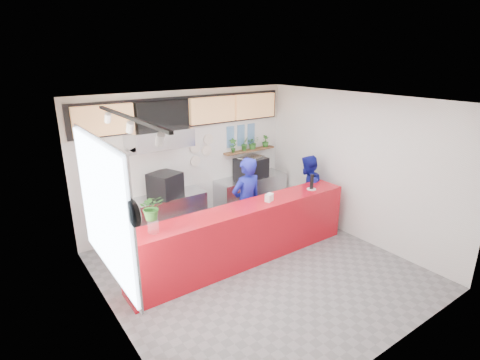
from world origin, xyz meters
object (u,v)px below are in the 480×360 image
staff_center (246,203)px  panini_oven (165,185)px  staff_right (307,191)px  espresso_machine (251,168)px  pepper_mill (312,182)px  service_counter (245,234)px

staff_center → panini_oven: bearing=-51.5°
staff_right → espresso_machine: bearing=-89.9°
staff_center → staff_right: size_ratio=1.13×
espresso_machine → staff_center: (-1.11, -1.32, -0.21)m
staff_center → staff_right: bearing=178.1°
panini_oven → espresso_machine: 2.21m
pepper_mill → service_counter: bearing=178.0°
service_counter → staff_center: (0.38, 0.48, 0.37)m
espresso_machine → staff_right: (0.53, -1.34, -0.32)m
espresso_machine → staff_right: 1.48m
staff_center → staff_right: (1.65, -0.02, -0.11)m
staff_center → pepper_mill: staff_center is taller
panini_oven → pepper_mill: 2.99m
staff_right → pepper_mill: bearing=29.9°
staff_center → pepper_mill: size_ratio=6.18×
service_counter → panini_oven: (-0.72, 1.80, 0.60)m
espresso_machine → staff_center: bearing=-133.5°
espresso_machine → staff_center: staff_center is taller
panini_oven → espresso_machine: size_ratio=0.77×
panini_oven → pepper_mill: (2.34, -1.86, 0.12)m
panini_oven → staff_right: size_ratio=0.34×
espresso_machine → pepper_mill: size_ratio=2.41×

